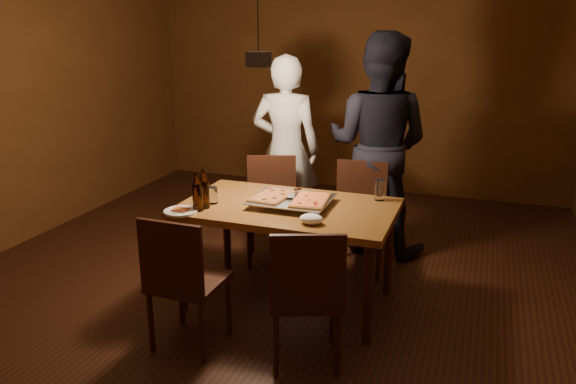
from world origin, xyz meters
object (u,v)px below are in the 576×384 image
(pizza_tray, at_px, (291,202))
(pendant_lamp, at_px, (258,57))
(dining_table, at_px, (288,215))
(beer_bottle_b, at_px, (204,189))
(chair_near_right, at_px, (307,286))
(diner_dark, at_px, (378,145))
(plate_slice, at_px, (181,211))
(beer_bottle_a, at_px, (197,191))
(diner_white, at_px, (286,150))
(chair_far_left, at_px, (271,199))
(chair_far_right, at_px, (360,206))
(chair_near_left, at_px, (181,272))

(pizza_tray, relative_size, pendant_lamp, 0.50)
(dining_table, relative_size, beer_bottle_b, 5.38)
(chair_near_right, xyz_separation_m, pendant_lamp, (-0.63, 0.83, 1.22))
(diner_dark, bearing_deg, plate_slice, 65.73)
(beer_bottle_a, relative_size, diner_white, 0.16)
(plate_slice, xyz_separation_m, diner_dark, (1.03, 1.63, 0.20))
(chair_far_left, height_order, pendant_lamp, pendant_lamp)
(chair_far_right, distance_m, pizza_tray, 0.87)
(chair_far_right, distance_m, pendant_lamp, 1.53)
(diner_dark, bearing_deg, chair_far_right, 92.87)
(beer_bottle_a, bearing_deg, chair_far_right, 50.84)
(pizza_tray, height_order, diner_white, diner_white)
(pizza_tray, distance_m, plate_slice, 0.77)
(chair_near_right, bearing_deg, beer_bottle_a, 134.08)
(pendant_lamp, bearing_deg, chair_far_left, 104.37)
(diner_white, bearing_deg, diner_dark, 175.35)
(beer_bottle_b, bearing_deg, chair_near_right, -28.76)
(chair_near_left, distance_m, pizza_tray, 0.97)
(dining_table, xyz_separation_m, diner_dark, (0.39, 1.24, 0.29))
(chair_far_left, xyz_separation_m, diner_dark, (0.80, 0.52, 0.43))
(plate_slice, bearing_deg, diner_dark, 57.71)
(beer_bottle_b, relative_size, plate_slice, 1.23)
(pizza_tray, distance_m, diner_white, 1.27)
(pizza_tray, height_order, beer_bottle_b, beer_bottle_b)
(beer_bottle_b, height_order, plate_slice, beer_bottle_b)
(chair_far_left, relative_size, chair_near_left, 1.11)
(beer_bottle_b, bearing_deg, dining_table, 24.64)
(dining_table, distance_m, pizza_tray, 0.10)
(chair_near_right, bearing_deg, plate_slice, 139.94)
(plate_slice, relative_size, pendant_lamp, 0.21)
(chair_far_left, bearing_deg, chair_near_left, 70.58)
(chair_far_left, bearing_deg, diner_white, -104.62)
(plate_slice, bearing_deg, dining_table, 31.20)
(dining_table, bearing_deg, beer_bottle_b, -155.36)
(beer_bottle_a, relative_size, pendant_lamp, 0.25)
(chair_far_right, xyz_separation_m, diner_white, (-0.80, 0.41, 0.33))
(pizza_tray, bearing_deg, chair_far_left, 126.22)
(dining_table, height_order, plate_slice, plate_slice)
(chair_near_right, height_order, diner_white, diner_white)
(diner_dark, height_order, pendant_lamp, pendant_lamp)
(chair_far_right, xyz_separation_m, beer_bottle_b, (-0.88, -1.03, 0.35))
(beer_bottle_a, bearing_deg, chair_near_right, -25.13)
(beer_bottle_b, bearing_deg, chair_far_left, 82.80)
(beer_bottle_a, distance_m, pendant_lamp, 1.01)
(chair_near_left, xyz_separation_m, diner_white, (-0.05, 2.02, 0.33))
(beer_bottle_b, bearing_deg, chair_far_right, 49.59)
(dining_table, xyz_separation_m, beer_bottle_a, (-0.55, -0.31, 0.21))
(chair_far_left, height_order, beer_bottle_b, beer_bottle_b)
(chair_far_right, bearing_deg, chair_near_left, 57.25)
(chair_far_left, distance_m, chair_far_right, 0.76)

